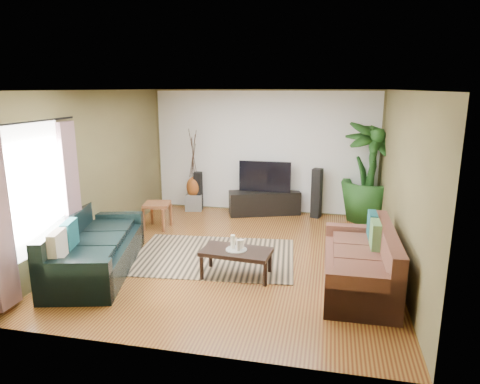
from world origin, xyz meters
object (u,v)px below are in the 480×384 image
(sofa_left, at_px, (96,244))
(tv_stand, at_px, (264,203))
(coffee_table, at_px, (236,263))
(speaker_left, at_px, (198,191))
(pedestal, at_px, (194,202))
(vase, at_px, (194,187))
(television, at_px, (265,177))
(potted_plant, at_px, (370,172))
(sofa_right, at_px, (359,258))
(speaker_right, at_px, (317,193))
(side_table, at_px, (157,215))

(sofa_left, bearing_deg, tv_stand, -44.10)
(coffee_table, relative_size, tv_stand, 0.65)
(speaker_left, distance_m, pedestal, 0.28)
(tv_stand, relative_size, pedestal, 4.21)
(coffee_table, bearing_deg, speaker_left, 121.65)
(coffee_table, relative_size, vase, 2.15)
(coffee_table, height_order, tv_stand, tv_stand)
(sofa_left, height_order, television, television)
(potted_plant, bearing_deg, coffee_table, -122.55)
(tv_stand, relative_size, potted_plant, 0.74)
(sofa_right, bearing_deg, pedestal, -133.69)
(speaker_left, bearing_deg, coffee_table, -60.91)
(sofa_left, xyz_separation_m, vase, (0.41, 3.51, 0.11))
(sofa_right, xyz_separation_m, television, (-1.84, 3.25, 0.43))
(sofa_left, height_order, sofa_right, same)
(sofa_left, relative_size, television, 2.03)
(speaker_right, xyz_separation_m, potted_plant, (1.06, 0.00, 0.51))
(television, distance_m, speaker_right, 1.17)
(potted_plant, height_order, side_table, potted_plant)
(coffee_table, bearing_deg, vase, 123.06)
(tv_stand, xyz_separation_m, side_table, (-1.94, -1.41, 0.00))
(speaker_left, xyz_separation_m, pedestal, (-0.10, 0.00, -0.26))
(vase, bearing_deg, pedestal, 0.00)
(tv_stand, relative_size, vase, 3.29)
(tv_stand, distance_m, pedestal, 1.63)
(tv_stand, height_order, potted_plant, potted_plant)
(potted_plant, relative_size, side_table, 4.02)
(potted_plant, height_order, vase, potted_plant)
(television, distance_m, pedestal, 1.76)
(tv_stand, xyz_separation_m, potted_plant, (2.19, 0.00, 0.79))
(coffee_table, distance_m, television, 3.35)
(sofa_right, bearing_deg, speaker_right, -168.24)
(pedestal, bearing_deg, sofa_left, -96.62)
(pedestal, distance_m, side_table, 1.45)
(vase, bearing_deg, television, 0.00)
(television, relative_size, pedestal, 3.09)
(side_table, bearing_deg, sofa_right, -25.90)
(tv_stand, distance_m, vase, 1.65)
(television, distance_m, vase, 1.66)
(sofa_left, distance_m, potted_plant, 5.53)
(side_table, bearing_deg, television, 36.11)
(sofa_right, xyz_separation_m, tv_stand, (-1.84, 3.25, -0.17))
(speaker_right, bearing_deg, side_table, -139.11)
(coffee_table, xyz_separation_m, vase, (-1.72, 3.28, 0.33))
(coffee_table, distance_m, tv_stand, 3.28)
(tv_stand, xyz_separation_m, television, (0.00, 0.00, 0.59))
(pedestal, bearing_deg, speaker_left, 0.00)
(speaker_left, bearing_deg, potted_plant, 2.79)
(sofa_right, bearing_deg, sofa_left, -86.68)
(speaker_right, relative_size, potted_plant, 0.51)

